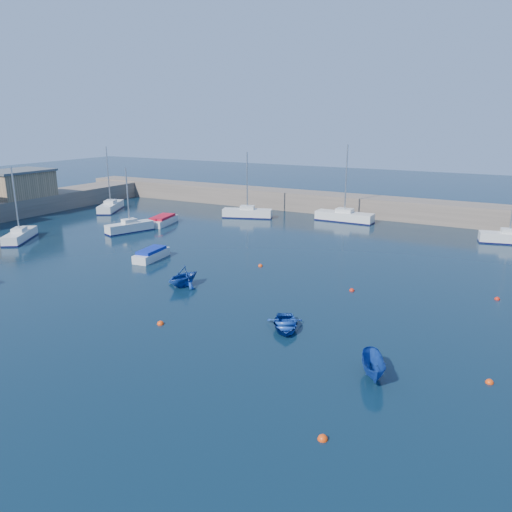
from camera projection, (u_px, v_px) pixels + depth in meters
The scene contains 20 objects.
ground at pixel (133, 343), 29.75m from camera, with size 220.00×220.00×0.00m, color black.
back_wall at pixel (364, 206), 68.28m from camera, with size 96.00×4.50×2.60m, color #6F6155.
brick_shed_a at pixel (18, 185), 68.36m from camera, with size 6.00×8.00×3.40m, color #967957.
sailboat_2 at pixel (20, 235), 54.42m from camera, with size 4.71×6.02×8.00m.
sailboat_3 at pixel (130, 227), 58.42m from camera, with size 3.36×5.79×7.53m.
sailboat_4 at pixel (111, 207), 71.80m from camera, with size 4.96×7.04×9.09m.
sailboat_5 at pixel (247, 213), 66.95m from camera, with size 6.77×3.91×8.66m.
sailboat_6 at pixel (344, 216), 64.49m from camera, with size 7.48×2.20×9.76m.
sailboat_7 at pixel (509, 238), 53.18m from camera, with size 6.07×2.88×7.86m.
motorboat_1 at pixel (152, 254), 47.21m from camera, with size 2.01×4.42×1.05m.
motorboat_2 at pixel (163, 220), 62.68m from camera, with size 3.04×5.62×1.10m.
dinghy_center at pixel (285, 324), 31.61m from camera, with size 2.36×3.31×0.68m, color #153C96.
dinghy_left at pixel (183, 276), 39.62m from camera, with size 2.67×3.10×1.63m, color #153C96.
dinghy_right at pixel (374, 367), 25.70m from camera, with size 1.14×3.02×1.17m, color #153C96.
buoy_0 at pixel (161, 324), 32.48m from camera, with size 0.46×0.46×0.46m, color #E33D0B.
buoy_1 at pixel (352, 291), 38.74m from camera, with size 0.41×0.41×0.41m, color red.
buoy_2 at pixel (489, 383), 25.30m from camera, with size 0.42×0.42×0.42m, color #E33D0B.
buoy_3 at pixel (260, 266), 45.14m from camera, with size 0.41×0.41×0.41m, color #E33D0B.
buoy_4 at pixel (497, 299), 36.90m from camera, with size 0.40×0.40×0.40m, color red.
buoy_5 at pixel (323, 439), 20.85m from camera, with size 0.45×0.45×0.45m, color #E33D0B.
Camera 1 is at (19.52, -20.40, 13.00)m, focal length 35.00 mm.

